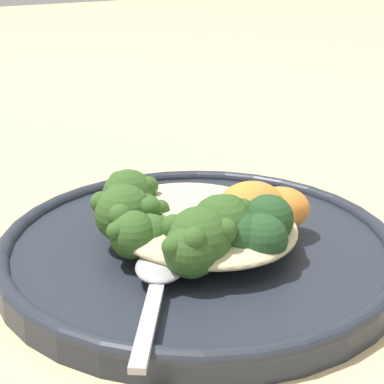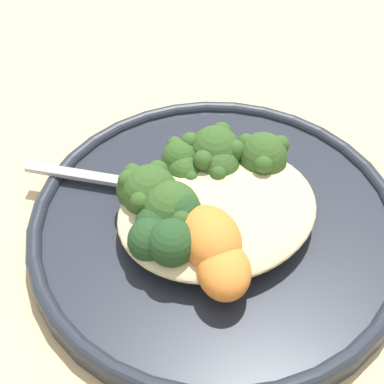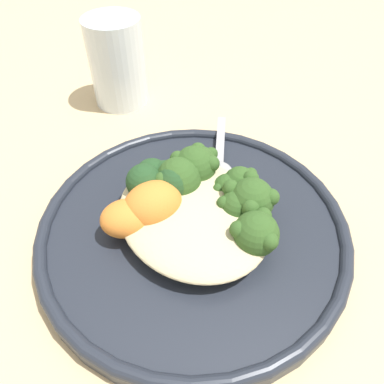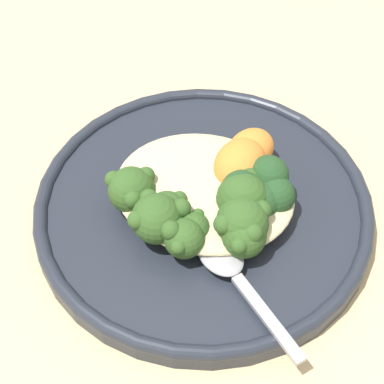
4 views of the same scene
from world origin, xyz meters
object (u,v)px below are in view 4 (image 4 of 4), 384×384
object	(u,v)px
broccoli_stalk_5	(236,227)
broccoli_stalk_3	(186,225)
broccoli_stalk_1	(166,208)
spoon	(228,265)
quinoa_mound	(206,187)
broccoli_stalk_0	(136,189)
broccoli_stalk_4	(193,214)
sweet_potato_chunk_0	(240,166)
sweet_potato_chunk_1	(251,149)
plate	(202,209)
broccoli_stalk_7	(237,196)
broccoli_stalk_2	(173,203)
broccoli_stalk_6	(238,219)
kale_tuft	(258,189)

from	to	relation	value
broccoli_stalk_5	broccoli_stalk_3	bearing A→B (deg)	-121.84
broccoli_stalk_1	spoon	distance (m)	0.07
quinoa_mound	spoon	distance (m)	0.07
quinoa_mound	broccoli_stalk_0	size ratio (longest dim) A/B	2.12
broccoli_stalk_0	broccoli_stalk_3	world-z (taller)	broccoli_stalk_0
broccoli_stalk_4	sweet_potato_chunk_0	bearing A→B (deg)	139.47
sweet_potato_chunk_0	sweet_potato_chunk_1	size ratio (longest dim) A/B	1.17
sweet_potato_chunk_0	spoon	size ratio (longest dim) A/B	0.48
broccoli_stalk_0	plate	bearing A→B (deg)	153.72
broccoli_stalk_0	broccoli_stalk_7	xyz separation A→B (m)	(0.08, 0.02, 0.00)
broccoli_stalk_2	broccoli_stalk_6	xyz separation A→B (m)	(0.06, -0.00, 0.01)
quinoa_mound	sweet_potato_chunk_1	world-z (taller)	sweet_potato_chunk_1
quinoa_mound	sweet_potato_chunk_1	xyz separation A→B (m)	(0.02, 0.05, 0.00)
broccoli_stalk_2	sweet_potato_chunk_1	xyz separation A→B (m)	(0.04, 0.08, 0.00)
broccoli_stalk_0	spoon	bearing A→B (deg)	110.43
plate	broccoli_stalk_1	xyz separation A→B (m)	(-0.02, -0.03, 0.03)
sweet_potato_chunk_1	broccoli_stalk_1	bearing A→B (deg)	-116.63
sweet_potato_chunk_1	kale_tuft	xyz separation A→B (m)	(0.02, -0.04, 0.00)
broccoli_stalk_1	sweet_potato_chunk_0	xyz separation A→B (m)	(0.04, 0.06, 0.00)
kale_tuft	broccoli_stalk_7	bearing A→B (deg)	-136.28
sweet_potato_chunk_1	quinoa_mound	bearing A→B (deg)	-115.13
broccoli_stalk_0	spoon	distance (m)	0.10
broccoli_stalk_2	quinoa_mound	bearing A→B (deg)	151.52
broccoli_stalk_5	plate	bearing A→B (deg)	-174.13
plate	quinoa_mound	xyz separation A→B (m)	(0.00, 0.01, 0.02)
plate	broccoli_stalk_1	bearing A→B (deg)	-123.61
broccoli_stalk_4	kale_tuft	size ratio (longest dim) A/B	1.45
broccoli_stalk_5	broccoli_stalk_6	distance (m)	0.01
broccoli_stalk_7	spoon	size ratio (longest dim) A/B	0.77
broccoli_stalk_2	broccoli_stalk_4	distance (m)	0.02
broccoli_stalk_0	broccoli_stalk_6	world-z (taller)	broccoli_stalk_6
plate	broccoli_stalk_5	bearing A→B (deg)	-35.62
broccoli_stalk_3	sweet_potato_chunk_1	size ratio (longest dim) A/B	2.16
broccoli_stalk_7	sweet_potato_chunk_1	world-z (taller)	broccoli_stalk_7
quinoa_mound	broccoli_stalk_0	world-z (taller)	broccoli_stalk_0
broccoli_stalk_7	sweet_potato_chunk_1	distance (m)	0.06
broccoli_stalk_6	sweet_potato_chunk_0	distance (m)	0.06
broccoli_stalk_5	spoon	distance (m)	0.03
kale_tuft	broccoli_stalk_1	bearing A→B (deg)	-145.65
spoon	quinoa_mound	bearing A→B (deg)	161.49
broccoli_stalk_7	sweet_potato_chunk_0	world-z (taller)	broccoli_stalk_7
broccoli_stalk_0	broccoli_stalk_2	xyz separation A→B (m)	(0.03, -0.00, -0.00)
plate	broccoli_stalk_6	size ratio (longest dim) A/B	3.15
plate	sweet_potato_chunk_1	size ratio (longest dim) A/B	6.25
broccoli_stalk_3	broccoli_stalk_4	size ratio (longest dim) A/B	1.14
plate	broccoli_stalk_6	distance (m)	0.05
broccoli_stalk_5	spoon	xyz separation A→B (m)	(0.00, -0.03, -0.01)
broccoli_stalk_5	sweet_potato_chunk_1	distance (m)	0.08
broccoli_stalk_1	broccoli_stalk_3	world-z (taller)	broccoli_stalk_1
broccoli_stalk_4	broccoli_stalk_5	world-z (taller)	broccoli_stalk_5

